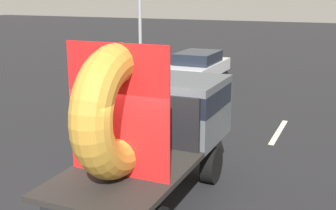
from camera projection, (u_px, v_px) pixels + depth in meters
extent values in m
cylinder|color=black|center=(143.00, 154.00, 10.24)|extent=(0.28, 0.82, 0.82)
cylinder|color=black|center=(211.00, 165.00, 9.58)|extent=(0.28, 0.82, 0.82)
cylinder|color=black|center=(66.00, 210.00, 7.58)|extent=(0.28, 0.82, 0.82)
cube|color=black|center=(148.00, 165.00, 8.51)|extent=(1.30, 4.84, 0.25)
cube|color=#4C5156|center=(176.00, 108.00, 9.61)|extent=(2.00, 1.90, 1.35)
cube|color=black|center=(176.00, 96.00, 9.49)|extent=(2.02, 1.80, 0.44)
cube|color=black|center=(124.00, 175.00, 7.62)|extent=(2.00, 2.94, 0.10)
cube|color=black|center=(158.00, 121.00, 8.73)|extent=(1.80, 0.08, 1.10)
torus|color=#B7842D|center=(118.00, 112.00, 7.19)|extent=(0.67, 2.29, 2.29)
cube|color=red|center=(118.00, 112.00, 7.19)|extent=(1.90, 0.03, 2.29)
cylinder|color=black|center=(193.00, 69.00, 22.18)|extent=(0.23, 0.67, 0.67)
cylinder|color=black|center=(223.00, 71.00, 21.55)|extent=(0.23, 0.67, 0.67)
cylinder|color=black|center=(171.00, 78.00, 19.68)|extent=(0.23, 0.67, 0.67)
cylinder|color=black|center=(205.00, 81.00, 19.05)|extent=(0.23, 0.67, 0.67)
cube|color=silver|center=(199.00, 69.00, 20.54)|extent=(1.88, 4.40, 0.58)
cube|color=black|center=(198.00, 57.00, 20.31)|extent=(1.70, 2.46, 0.52)
cylinder|color=gray|center=(140.00, 24.00, 20.88)|extent=(0.16, 0.16, 5.35)
cube|color=beige|center=(187.00, 115.00, 15.00)|extent=(0.16, 2.48, 0.01)
cube|color=beige|center=(279.00, 132.00, 13.17)|extent=(0.16, 2.56, 0.01)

